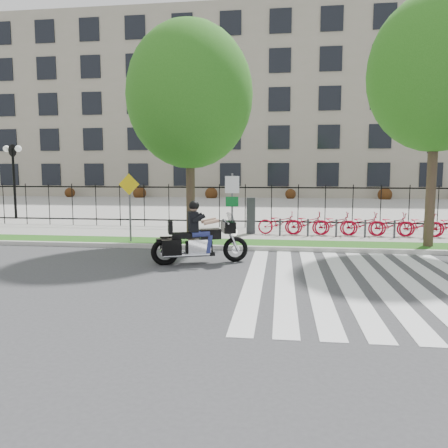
# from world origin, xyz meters

# --- Properties ---
(ground) EXTENTS (120.00, 120.00, 0.00)m
(ground) POSITION_xyz_m (0.00, 0.00, 0.00)
(ground) COLOR #39393C
(ground) RESTS_ON ground
(curb) EXTENTS (60.00, 0.20, 0.15)m
(curb) POSITION_xyz_m (0.00, 4.10, 0.07)
(curb) COLOR #AFADA5
(curb) RESTS_ON ground
(grass_verge) EXTENTS (60.00, 1.50, 0.15)m
(grass_verge) POSITION_xyz_m (0.00, 4.95, 0.07)
(grass_verge) COLOR #245314
(grass_verge) RESTS_ON ground
(sidewalk) EXTENTS (60.00, 3.50, 0.15)m
(sidewalk) POSITION_xyz_m (0.00, 7.45, 0.07)
(sidewalk) COLOR gray
(sidewalk) RESTS_ON ground
(plaza) EXTENTS (80.00, 34.00, 0.10)m
(plaza) POSITION_xyz_m (0.00, 25.00, 0.05)
(plaza) COLOR gray
(plaza) RESTS_ON ground
(crosswalk_stripes) EXTENTS (5.70, 8.00, 0.01)m
(crosswalk_stripes) POSITION_xyz_m (4.83, 0.00, 0.01)
(crosswalk_stripes) COLOR silver
(crosswalk_stripes) RESTS_ON ground
(iron_fence) EXTENTS (30.00, 0.06, 2.00)m
(iron_fence) POSITION_xyz_m (0.00, 9.20, 1.15)
(iron_fence) COLOR black
(iron_fence) RESTS_ON sidewalk
(office_building) EXTENTS (60.00, 21.90, 20.15)m
(office_building) POSITION_xyz_m (0.00, 44.92, 9.97)
(office_building) COLOR gray
(office_building) RESTS_ON ground
(lamp_post_left) EXTENTS (1.06, 0.70, 4.25)m
(lamp_post_left) POSITION_xyz_m (-12.00, 12.00, 3.21)
(lamp_post_left) COLOR black
(lamp_post_left) RESTS_ON ground
(lamp_post_right) EXTENTS (1.06, 0.70, 4.25)m
(lamp_post_right) POSITION_xyz_m (10.00, 12.00, 3.21)
(lamp_post_right) COLOR black
(lamp_post_right) RESTS_ON ground
(street_tree_1) EXTENTS (4.52, 4.52, 7.86)m
(street_tree_1) POSITION_xyz_m (-0.47, 4.95, 5.40)
(street_tree_1) COLOR #3C2920
(street_tree_1) RESTS_ON grass_verge
(street_tree_2) EXTENTS (4.54, 4.54, 8.43)m
(street_tree_2) POSITION_xyz_m (7.90, 4.95, 5.96)
(street_tree_2) COLOR #3C2920
(street_tree_2) RESTS_ON grass_verge
(bike_share_station) EXTENTS (8.87, 0.85, 1.50)m
(bike_share_station) POSITION_xyz_m (6.03, 7.20, 0.63)
(bike_share_station) COLOR #2D2D33
(bike_share_station) RESTS_ON sidewalk
(sign_pole_regulatory) EXTENTS (0.50, 0.09, 2.50)m
(sign_pole_regulatory) POSITION_xyz_m (1.11, 4.58, 1.74)
(sign_pole_regulatory) COLOR #59595B
(sign_pole_regulatory) RESTS_ON grass_verge
(sign_pole_warning) EXTENTS (0.78, 0.09, 2.49)m
(sign_pole_warning) POSITION_xyz_m (-2.66, 4.58, 1.74)
(sign_pole_warning) COLOR #59595B
(sign_pole_warning) RESTS_ON grass_verge
(motorcycle_rider) EXTENTS (2.78, 1.43, 2.24)m
(motorcycle_rider) POSITION_xyz_m (0.48, 1.74, 0.75)
(motorcycle_rider) COLOR black
(motorcycle_rider) RESTS_ON ground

